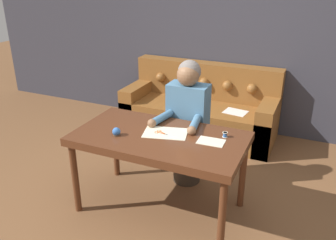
% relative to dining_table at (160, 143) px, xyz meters
% --- Properties ---
extents(ground_plane, '(16.00, 16.00, 0.00)m').
position_rel_dining_table_xyz_m(ground_plane, '(0.12, -0.05, -0.68)').
color(ground_plane, brown).
extents(wall_back, '(8.00, 0.06, 2.60)m').
position_rel_dining_table_xyz_m(wall_back, '(0.12, 2.12, 0.62)').
color(wall_back, '#383842').
rests_on(wall_back, ground_plane).
extents(dining_table, '(1.47, 0.80, 0.75)m').
position_rel_dining_table_xyz_m(dining_table, '(0.00, 0.00, 0.00)').
color(dining_table, '#562D19').
rests_on(dining_table, ground_plane).
extents(couch, '(1.98, 0.81, 0.92)m').
position_rel_dining_table_xyz_m(couch, '(-0.21, 1.72, -0.35)').
color(couch, brown).
rests_on(couch, ground_plane).
extents(person, '(0.46, 0.59, 1.29)m').
position_rel_dining_table_xyz_m(person, '(0.05, 0.53, -0.01)').
color(person, '#33281E').
rests_on(person, ground_plane).
extents(pattern_paper_main, '(0.42, 0.33, 0.00)m').
position_rel_dining_table_xyz_m(pattern_paper_main, '(0.03, 0.06, 0.08)').
color(pattern_paper_main, beige).
rests_on(pattern_paper_main, dining_table).
extents(pattern_paper_offcut, '(0.23, 0.16, 0.00)m').
position_rel_dining_table_xyz_m(pattern_paper_offcut, '(0.44, 0.06, 0.08)').
color(pattern_paper_offcut, beige).
rests_on(pattern_paper_offcut, dining_table).
extents(scissors, '(0.24, 0.12, 0.01)m').
position_rel_dining_table_xyz_m(scissors, '(0.02, 0.04, 0.08)').
color(scissors, silver).
rests_on(scissors, dining_table).
extents(thread_spool, '(0.04, 0.04, 0.05)m').
position_rel_dining_table_xyz_m(thread_spool, '(0.52, 0.19, 0.10)').
color(thread_spool, '#3366B2').
rests_on(thread_spool, dining_table).
extents(pin_cushion, '(0.07, 0.07, 0.07)m').
position_rel_dining_table_xyz_m(pin_cushion, '(-0.33, -0.15, 0.11)').
color(pin_cushion, '#4C3828').
rests_on(pin_cushion, dining_table).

